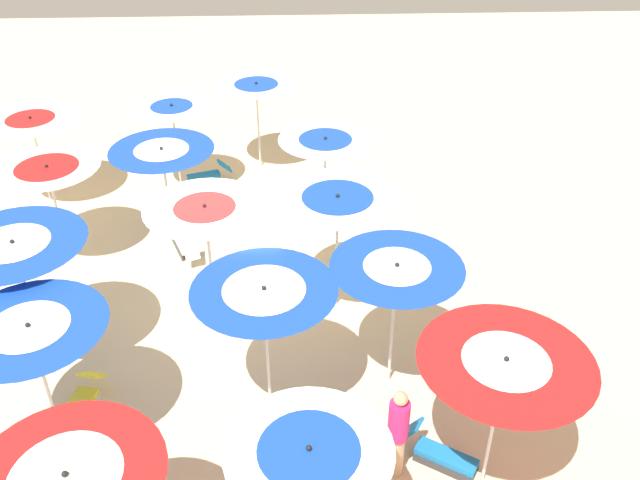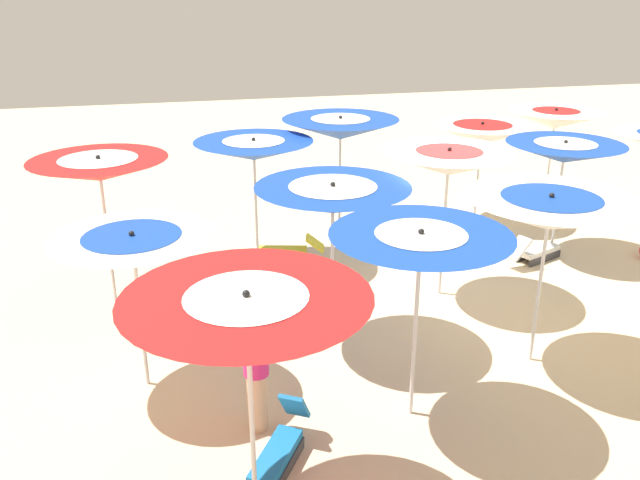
# 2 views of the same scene
# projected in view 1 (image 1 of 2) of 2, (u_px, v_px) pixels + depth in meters

# --- Properties ---
(ground) EXTENTS (41.34, 41.34, 0.04)m
(ground) POSITION_uv_depth(u_px,v_px,m) (220.00, 316.00, 13.12)
(ground) COLOR beige
(beach_umbrella_0) EXTENTS (2.24, 2.24, 2.20)m
(beach_umbrella_0) POSITION_uv_depth(u_px,v_px,m) (32.00, 127.00, 15.73)
(beach_umbrella_0) COLOR silver
(beach_umbrella_0) RESTS_ON ground
(beach_umbrella_1) EXTENTS (2.11, 2.11, 2.20)m
(beach_umbrella_1) POSITION_uv_depth(u_px,v_px,m) (49.00, 176.00, 13.74)
(beach_umbrella_1) COLOR silver
(beach_umbrella_1) RESTS_ON ground
(beach_umbrella_2) EXTENTS (2.30, 2.30, 2.57)m
(beach_umbrella_2) POSITION_uv_depth(u_px,v_px,m) (15.00, 253.00, 10.79)
(beach_umbrella_2) COLOR silver
(beach_umbrella_2) RESTS_ON ground
(beach_umbrella_3) EXTENTS (2.16, 2.16, 2.40)m
(beach_umbrella_3) POSITION_uv_depth(u_px,v_px,m) (31.00, 336.00, 9.38)
(beach_umbrella_3) COLOR silver
(beach_umbrella_3) RESTS_ON ground
(beach_umbrella_5) EXTENTS (1.90, 1.90, 2.31)m
(beach_umbrella_5) POSITION_uv_depth(u_px,v_px,m) (172.00, 112.00, 16.04)
(beach_umbrella_5) COLOR silver
(beach_umbrella_5) RESTS_ON ground
(beach_umbrella_6) EXTENTS (2.19, 2.19, 2.25)m
(beach_umbrella_6) POSITION_uv_depth(u_px,v_px,m) (162.00, 157.00, 14.25)
(beach_umbrella_6) COLOR silver
(beach_umbrella_6) RESTS_ON ground
(beach_umbrella_7) EXTENTS (2.10, 2.10, 2.55)m
(beach_umbrella_7) POSITION_uv_depth(u_px,v_px,m) (206.00, 217.00, 11.73)
(beach_umbrella_7) COLOR silver
(beach_umbrella_7) RESTS_ON ground
(beach_umbrella_8) EXTENTS (2.17, 2.17, 2.44)m
(beach_umbrella_8) POSITION_uv_depth(u_px,v_px,m) (265.00, 299.00, 10.00)
(beach_umbrella_8) COLOR silver
(beach_umbrella_8) RESTS_ON ground
(beach_umbrella_9) EXTENTS (1.99, 1.99, 2.17)m
(beach_umbrella_9) POSITION_uv_depth(u_px,v_px,m) (309.00, 459.00, 7.93)
(beach_umbrella_9) COLOR silver
(beach_umbrella_9) RESTS_ON ground
(beach_umbrella_10) EXTENTS (2.04, 2.04, 2.33)m
(beach_umbrella_10) POSITION_uv_depth(u_px,v_px,m) (257.00, 92.00, 17.17)
(beach_umbrella_10) COLOR silver
(beach_umbrella_10) RESTS_ON ground
(beach_umbrella_11) EXTENTS (2.00, 2.00, 2.33)m
(beach_umbrella_11) POSITION_uv_depth(u_px,v_px,m) (325.00, 145.00, 14.48)
(beach_umbrella_11) COLOR silver
(beach_umbrella_11) RESTS_ON ground
(beach_umbrella_12) EXTENTS (2.24, 2.24, 2.47)m
(beach_umbrella_12) POSITION_uv_depth(u_px,v_px,m) (337.00, 207.00, 12.20)
(beach_umbrella_12) COLOR silver
(beach_umbrella_12) RESTS_ON ground
(beach_umbrella_13) EXTENTS (2.08, 2.08, 2.44)m
(beach_umbrella_13) POSITION_uv_depth(u_px,v_px,m) (396.00, 276.00, 10.48)
(beach_umbrella_13) COLOR silver
(beach_umbrella_13) RESTS_ON ground
(beach_umbrella_14) EXTENTS (2.29, 2.29, 2.45)m
(beach_umbrella_14) POSITION_uv_depth(u_px,v_px,m) (504.00, 372.00, 8.78)
(beach_umbrella_14) COLOR silver
(beach_umbrella_14) RESTS_ON ground
(lounger_0) EXTENTS (1.17, 0.64, 0.54)m
(lounger_0) POSITION_uv_depth(u_px,v_px,m) (207.00, 175.00, 17.43)
(lounger_0) COLOR olive
(lounger_0) RESTS_ON ground
(lounger_1) EXTENTS (0.79, 1.34, 0.57)m
(lounger_1) POSITION_uv_depth(u_px,v_px,m) (185.00, 244.00, 14.80)
(lounger_1) COLOR #333338
(lounger_1) RESTS_ON ground
(lounger_2) EXTENTS (0.68, 1.32, 0.50)m
(lounger_2) POSITION_uv_depth(u_px,v_px,m) (78.00, 406.00, 10.93)
(lounger_2) COLOR silver
(lounger_2) RESTS_ON ground
(lounger_3) EXTENTS (1.18, 0.90, 0.65)m
(lounger_3) POSITION_uv_depth(u_px,v_px,m) (440.00, 453.00, 10.14)
(lounger_3) COLOR #333338
(lounger_3) RESTS_ON ground
(beachgoer_0) EXTENTS (0.30, 0.30, 1.62)m
(beachgoer_0) POSITION_uv_depth(u_px,v_px,m) (398.00, 432.00, 9.66)
(beachgoer_0) COLOR #D8A87F
(beachgoer_0) RESTS_ON ground
(beach_ball) EXTENTS (0.32, 0.32, 0.32)m
(beach_ball) POSITION_uv_depth(u_px,v_px,m) (213.00, 195.00, 16.64)
(beach_ball) COLOR red
(beach_ball) RESTS_ON ground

